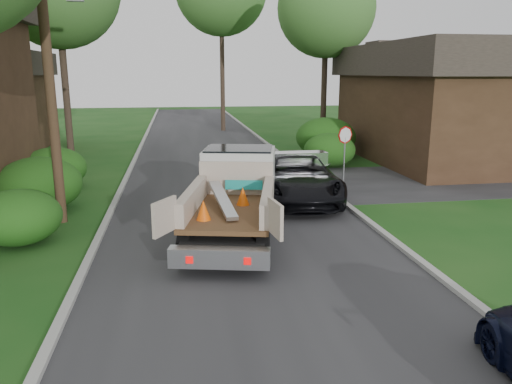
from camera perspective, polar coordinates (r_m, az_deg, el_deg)
The scene contains 16 objects.
ground at distance 12.13m, azimuth 0.12°, elevation -9.03°, with size 120.00×120.00×0.00m, color #154513.
road at distance 21.64m, azimuth -4.09°, elevation 1.06°, with size 8.00×90.00×0.02m, color #28282B.
side_street at distance 24.78m, azimuth 24.99°, elevation 1.41°, with size 16.00×7.00×0.02m, color #28282B.
curb_left at distance 21.68m, azimuth -14.95°, elevation 0.81°, with size 0.20×90.00×0.12m, color #9E9E99.
curb_right at distance 22.35m, azimuth 6.44°, elevation 1.55°, with size 0.20×90.00×0.12m, color #9E9E99.
stop_sign at distance 21.44m, azimuth 10.12°, elevation 5.58°, with size 0.71×0.32×2.48m.
utility_pole at distance 16.48m, azimuth -22.73°, elevation 14.31°, with size 2.42×1.25×10.00m.
house_right at distance 29.14m, azimuth 21.80°, elevation 9.61°, with size 9.72×12.96×6.20m.
hedge_left_a at distance 15.24m, azimuth -25.55°, elevation -2.62°, with size 2.34×2.34×1.53m, color #1E4910.
hedge_left_b at distance 18.56m, azimuth -23.54°, elevation 0.81°, with size 2.86×2.86×1.87m, color #1E4910.
hedge_left_c at distance 21.98m, azimuth -22.09°, elevation 2.54°, with size 2.60×2.60×1.70m, color #1E4910.
hedge_right_a at distance 25.51m, azimuth 8.40°, elevation 4.78°, with size 2.60×2.60×1.70m, color #1E4910.
hedge_right_b at distance 28.52m, azimuth 7.98°, elevation 6.22°, with size 3.38×3.38×2.21m, color #1E4910.
tree_right_far at distance 32.65m, azimuth 8.06°, elevation 20.10°, with size 6.00×6.00×11.50m.
flatbed_truck at distance 14.89m, azimuth -2.33°, elevation 0.37°, with size 3.82×6.56×2.34m.
black_pickup at distance 18.64m, azimuth 4.71°, elevation 1.69°, with size 2.82×6.11×1.70m, color black.
Camera 1 is at (-1.78, -11.06, 4.64)m, focal length 35.00 mm.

